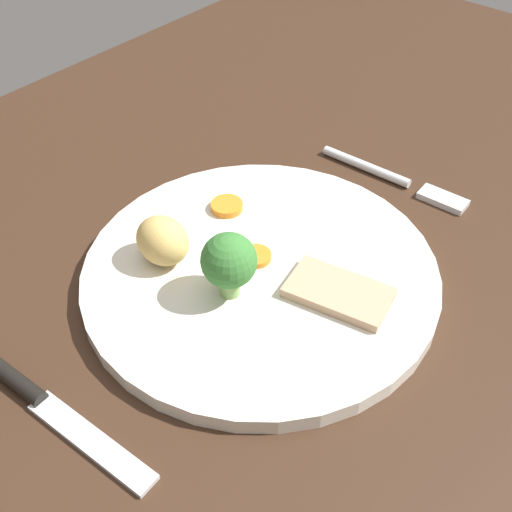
# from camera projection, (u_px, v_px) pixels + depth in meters

# --- Properties ---
(dining_table) EXTENTS (1.20, 0.84, 0.04)m
(dining_table) POSITION_uv_depth(u_px,v_px,m) (288.00, 271.00, 0.56)
(dining_table) COLOR #382316
(dining_table) RESTS_ON ground
(dinner_plate) EXTENTS (0.29, 0.29, 0.01)m
(dinner_plate) POSITION_uv_depth(u_px,v_px,m) (256.00, 271.00, 0.53)
(dinner_plate) COLOR silver
(dinner_plate) RESTS_ON dining_table
(meat_slice_main) EXTENTS (0.06, 0.09, 0.01)m
(meat_slice_main) POSITION_uv_depth(u_px,v_px,m) (339.00, 292.00, 0.49)
(meat_slice_main) COLOR tan
(meat_slice_main) RESTS_ON dinner_plate
(roast_potato_left) EXTENTS (0.04, 0.05, 0.04)m
(roast_potato_left) POSITION_uv_depth(u_px,v_px,m) (163.00, 241.00, 0.52)
(roast_potato_left) COLOR #D8B260
(roast_potato_left) RESTS_ON dinner_plate
(carrot_coin_front) EXTENTS (0.03, 0.03, 0.01)m
(carrot_coin_front) POSITION_uv_depth(u_px,v_px,m) (229.00, 205.00, 0.57)
(carrot_coin_front) COLOR orange
(carrot_coin_front) RESTS_ON dinner_plate
(carrot_coin_back) EXTENTS (0.02, 0.02, 0.01)m
(carrot_coin_back) POSITION_uv_depth(u_px,v_px,m) (256.00, 256.00, 0.53)
(carrot_coin_back) COLOR orange
(carrot_coin_back) RESTS_ON dinner_plate
(broccoli_floret) EXTENTS (0.04, 0.04, 0.06)m
(broccoli_floret) POSITION_uv_depth(u_px,v_px,m) (230.00, 263.00, 0.48)
(broccoli_floret) COLOR #8CB766
(broccoli_floret) RESTS_ON dinner_plate
(fork) EXTENTS (0.02, 0.15, 0.01)m
(fork) POSITION_uv_depth(u_px,v_px,m) (397.00, 179.00, 0.62)
(fork) COLOR silver
(fork) RESTS_ON dining_table
(knife) EXTENTS (0.03, 0.19, 0.01)m
(knife) POSITION_uv_depth(u_px,v_px,m) (33.00, 395.00, 0.44)
(knife) COLOR black
(knife) RESTS_ON dining_table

